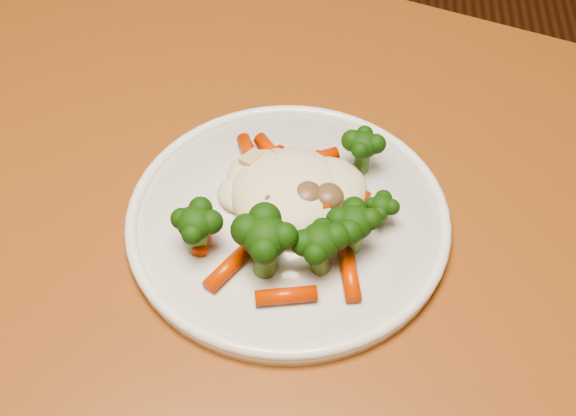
# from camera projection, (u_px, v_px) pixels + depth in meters

# --- Properties ---
(dining_table) EXTENTS (1.31, 1.08, 0.75)m
(dining_table) POSITION_uv_depth(u_px,v_px,m) (166.00, 284.00, 0.67)
(dining_table) COLOR #955122
(dining_table) RESTS_ON ground
(plate) EXTENTS (0.26, 0.26, 0.01)m
(plate) POSITION_uv_depth(u_px,v_px,m) (288.00, 220.00, 0.58)
(plate) COLOR white
(plate) RESTS_ON dining_table
(meal) EXTENTS (0.17, 0.17, 0.05)m
(meal) POSITION_uv_depth(u_px,v_px,m) (294.00, 206.00, 0.55)
(meal) COLOR #F2E8C2
(meal) RESTS_ON plate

